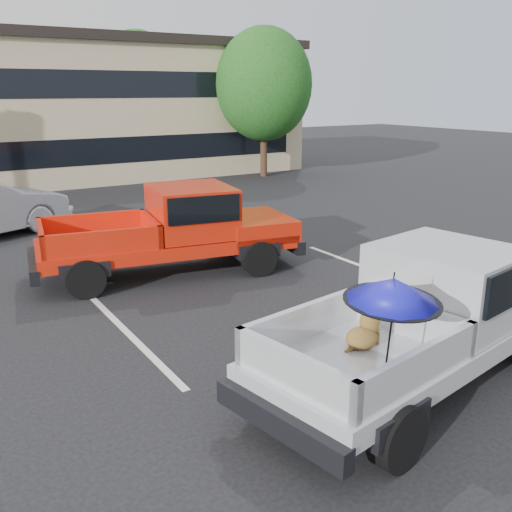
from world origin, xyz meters
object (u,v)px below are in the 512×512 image
object	(u,v)px
silver_pickup	(437,307)
red_pickup	(184,226)
tree_back	(138,82)
tree_right	(264,85)

from	to	relation	value
silver_pickup	red_pickup	distance (m)	6.45
tree_back	tree_right	bearing A→B (deg)	-69.44
tree_right	silver_pickup	size ratio (longest dim) A/B	1.14
tree_back	silver_pickup	size ratio (longest dim) A/B	1.20
tree_back	red_pickup	xyz separation A→B (m)	(-6.65, -19.57, -3.36)
tree_right	tree_back	xyz separation A→B (m)	(-3.00, 8.00, 0.20)
tree_right	tree_back	world-z (taller)	tree_back
tree_right	silver_pickup	xyz separation A→B (m)	(-8.79, -17.96, -3.16)
red_pickup	tree_right	bearing A→B (deg)	60.19
tree_back	red_pickup	world-z (taller)	tree_back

